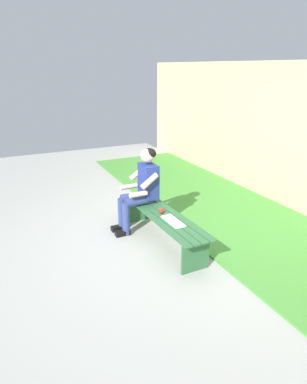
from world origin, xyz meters
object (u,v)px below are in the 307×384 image
person_seated (141,187)px  book_open (173,222)px  apple (162,211)px  bench_near (163,221)px

person_seated → book_open: bearing=-173.1°
apple → book_open: size_ratio=0.17×
bench_near → person_seated: bearing=10.6°
bench_near → person_seated: 0.64m
bench_near → person_seated: size_ratio=1.51×
bench_near → apple: bearing=9.9°
person_seated → book_open: size_ratio=2.96×
bench_near → apple: 0.14m
book_open → person_seated: bearing=5.4°
book_open → bench_near: bearing=-1.7°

